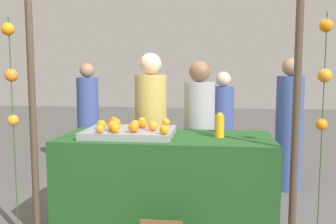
{
  "coord_description": "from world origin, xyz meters",
  "views": [
    {
      "loc": [
        0.41,
        -3.23,
        1.51
      ],
      "look_at": [
        0.0,
        0.15,
        1.13
      ],
      "focal_mm": 39.39,
      "sensor_mm": 36.0,
      "label": 1
    }
  ],
  "objects_px": {
    "stall_counter": "(166,187)",
    "orange_1": "(133,127)",
    "orange_0": "(143,124)",
    "vendor_right": "(199,143)",
    "juice_bottle": "(220,126)",
    "vendor_left": "(151,138)"
  },
  "relations": [
    {
      "from": "vendor_right",
      "to": "orange_1",
      "type": "bearing_deg",
      "value": -122.96
    },
    {
      "from": "orange_1",
      "to": "vendor_left",
      "type": "bearing_deg",
      "value": 89.52
    },
    {
      "from": "vendor_left",
      "to": "vendor_right",
      "type": "bearing_deg",
      "value": -3.68
    },
    {
      "from": "orange_1",
      "to": "juice_bottle",
      "type": "bearing_deg",
      "value": 14.21
    },
    {
      "from": "stall_counter",
      "to": "orange_0",
      "type": "height_order",
      "value": "orange_0"
    },
    {
      "from": "orange_1",
      "to": "vendor_left",
      "type": "relative_size",
      "value": 0.05
    },
    {
      "from": "vendor_left",
      "to": "vendor_right",
      "type": "xyz_separation_m",
      "value": [
        0.52,
        -0.03,
        -0.04
      ]
    },
    {
      "from": "juice_bottle",
      "to": "vendor_right",
      "type": "relative_size",
      "value": 0.13
    },
    {
      "from": "orange_0",
      "to": "vendor_left",
      "type": "xyz_separation_m",
      "value": [
        -0.03,
        0.61,
        -0.24
      ]
    },
    {
      "from": "juice_bottle",
      "to": "orange_0",
      "type": "bearing_deg",
      "value": 175.47
    },
    {
      "from": "vendor_right",
      "to": "orange_0",
      "type": "bearing_deg",
      "value": -130.55
    },
    {
      "from": "juice_bottle",
      "to": "vendor_left",
      "type": "height_order",
      "value": "vendor_left"
    },
    {
      "from": "orange_0",
      "to": "orange_1",
      "type": "bearing_deg",
      "value": -98.58
    },
    {
      "from": "vendor_left",
      "to": "vendor_right",
      "type": "height_order",
      "value": "vendor_left"
    },
    {
      "from": "orange_0",
      "to": "vendor_right",
      "type": "height_order",
      "value": "vendor_right"
    },
    {
      "from": "vendor_left",
      "to": "vendor_right",
      "type": "distance_m",
      "value": 0.52
    },
    {
      "from": "orange_0",
      "to": "juice_bottle",
      "type": "bearing_deg",
      "value": -4.53
    },
    {
      "from": "stall_counter",
      "to": "juice_bottle",
      "type": "bearing_deg",
      "value": -1.63
    },
    {
      "from": "vendor_right",
      "to": "juice_bottle",
      "type": "bearing_deg",
      "value": -72.35
    },
    {
      "from": "stall_counter",
      "to": "orange_1",
      "type": "relative_size",
      "value": 21.73
    },
    {
      "from": "vendor_left",
      "to": "juice_bottle",
      "type": "bearing_deg",
      "value": -42.6
    },
    {
      "from": "vendor_right",
      "to": "vendor_left",
      "type": "bearing_deg",
      "value": 176.32
    }
  ]
}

